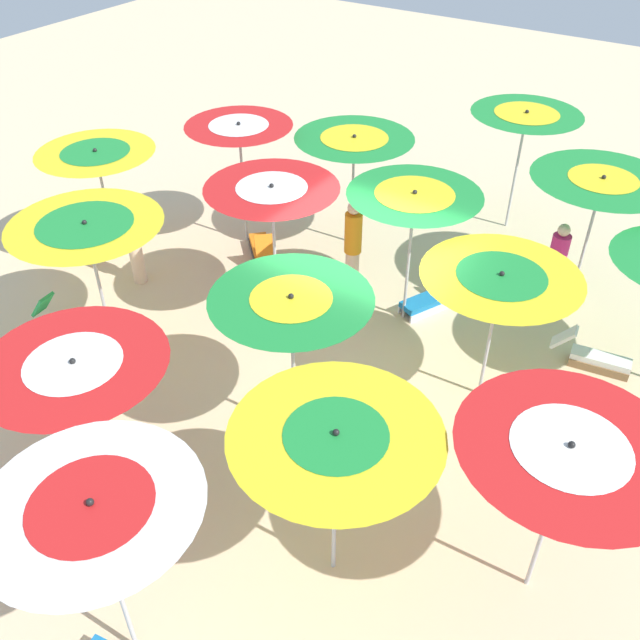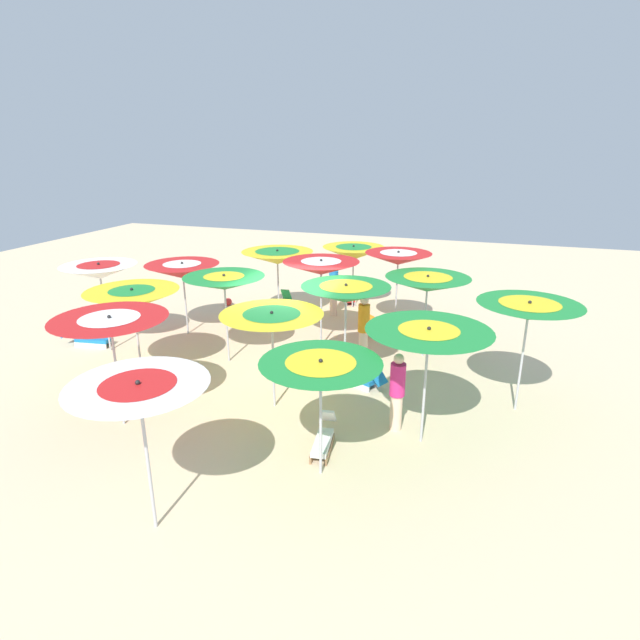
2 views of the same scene
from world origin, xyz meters
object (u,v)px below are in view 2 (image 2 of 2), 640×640
Objects in this scene: lounger_1 at (348,296)px; beachgoer_1 at (397,391)px; beach_umbrella_14 at (427,284)px; beach_umbrella_15 at (529,311)px; beach_umbrella_10 at (346,294)px; beach_umbrella_6 at (272,321)px; beach_umbrella_12 at (353,253)px; beach_umbrella_0 at (99,271)px; beachgoer_0 at (364,328)px; beach_umbrella_4 at (183,271)px; lounger_3 at (282,305)px; beach_umbrella_9 at (321,268)px; lounger_0 at (361,378)px; lounger_5 at (90,339)px; beach_umbrella_2 at (110,326)px; beach_umbrella_5 at (224,283)px; beachgoer_2 at (334,289)px; beach_umbrella_1 at (133,299)px; beach_umbrella_13 at (398,259)px; beach_umbrella_11 at (428,341)px; beach_ball at (228,302)px; beach_umbrella_7 at (321,371)px; beach_umbrella_3 at (139,396)px; lounger_4 at (323,439)px; beach_umbrella_8 at (277,257)px.

beachgoer_1 is at bearing -3.04° from lounger_1.
beach_umbrella_14 is 3.28m from beach_umbrella_15.
beach_umbrella_6 is at bearing -30.53° from beach_umbrella_10.
beach_umbrella_12 is 8.08m from beachgoer_1.
beachgoer_0 is (-1.44, 6.79, -1.29)m from beach_umbrella_0.
lounger_3 is at bearing 146.71° from beach_umbrella_4.
lounger_0 is at bearing 38.72° from beach_umbrella_9.
beach_umbrella_6 is 6.74m from lounger_5.
beach_umbrella_2 is 1.88× the size of lounger_3.
beach_umbrella_5 is 1.35× the size of beachgoer_2.
beach_umbrella_1 is 0.93× the size of beach_umbrella_13.
beach_umbrella_11 reaches higher than beach_ball.
beach_umbrella_7 is at bearing 66.91° from beach_umbrella_1.
beach_umbrella_3 is 1.08× the size of beach_umbrella_14.
beach_umbrella_13 is (-7.23, 4.22, 0.10)m from beach_umbrella_2.
lounger_0 is 5.29m from beachgoer_2.
beach_umbrella_9 is 3.76m from beach_umbrella_12.
beach_umbrella_4 is 1.35× the size of beachgoer_1.
beach_ball is (-7.87, -1.79, -1.98)m from beach_umbrella_2.
beach_umbrella_0 is 1.52× the size of beachgoer_1.
beach_umbrella_11 is at bearing 23.67° from beach_umbrella_12.
lounger_4 is at bearing 8.30° from beach_umbrella_10.
beach_umbrella_7 is 3.91m from lounger_0.
beach_umbrella_9 is 1.44× the size of beachgoer_2.
beach_ball is at bearing -96.05° from beach_umbrella_13.
beach_umbrella_15 is 8.93m from lounger_3.
lounger_5 is (-5.58, -6.09, -1.96)m from beach_umbrella_3.
beach_umbrella_4 reaches higher than beachgoer_0.
beach_umbrella_8 reaches higher than beach_ball.
beach_umbrella_2 is 5.23m from beach_umbrella_4.
beach_umbrella_4 is 7.78m from beachgoer_1.
beach_umbrella_8 is 8.13m from beach_umbrella_15.
beach_umbrella_0 is at bearing -36.20° from beach_umbrella_4.
beach_umbrella_9 reaches higher than beachgoer_1.
beachgoer_1 reaches higher than lounger_0.
beach_umbrella_6 reaches higher than lounger_5.
beach_umbrella_8 reaches higher than lounger_1.
lounger_1 is 8.60m from lounger_5.
beach_umbrella_12 is 1.72× the size of lounger_0.
beachgoer_1 is at bearing 78.69° from beach_umbrella_0.
beach_umbrella_5 is 7.07m from beach_umbrella_15.
beach_umbrella_14 is 5.84m from lounger_3.
beach_umbrella_10 is 3.81m from beach_umbrella_13.
beachgoer_1 is (3.08, 1.42, -0.09)m from beachgoer_0.
lounger_1 is 8.72m from beachgoer_1.
beach_umbrella_1 is at bearing -17.22° from lounger_3.
beach_umbrella_7 is (-2.01, 1.92, -0.23)m from beach_umbrella_3.
beach_umbrella_6 is 1.01× the size of beach_umbrella_7.
beach_umbrella_3 is 10.39m from beachgoer_2.
beachgoer_0 is at bearing 175.89° from lounger_4.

